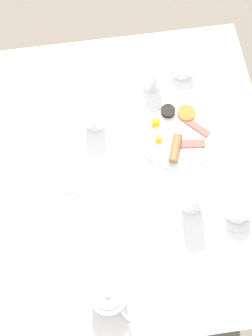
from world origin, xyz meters
TOP-DOWN VIEW (x-y plane):
  - ground_plane at (0.00, 0.00)m, footprint 8.00×8.00m
  - table at (0.00, 0.00)m, footprint 1.08×1.00m
  - breakfast_plate at (-0.12, 0.19)m, footprint 0.29×0.29m
  - teapot_near at (0.39, -0.10)m, footprint 0.17×0.12m
  - teacup_with_saucer_left at (0.20, 0.33)m, footprint 0.13×0.13m
  - teacup_with_saucer_right at (-0.35, 0.26)m, footprint 0.13×0.13m
  - water_glass_tall at (-0.19, -0.08)m, footprint 0.07×0.07m
  - water_glass_short at (0.15, 0.19)m, footprint 0.07×0.07m
  - wine_glass_spare at (-0.31, 0.14)m, footprint 0.07×0.07m
  - napkin_folded at (-0.00, -0.16)m, footprint 0.16×0.15m
  - fork_by_plate at (-0.29, -0.27)m, footprint 0.17×0.05m
  - knife_by_plate at (-0.37, -0.04)m, footprint 0.17×0.11m

SIDE VIEW (x-z plane):
  - ground_plane at x=0.00m, z-range 0.00..0.00m
  - table at x=0.00m, z-range 0.31..1.07m
  - fork_by_plate at x=-0.29m, z-range 0.76..0.77m
  - knife_by_plate at x=-0.37m, z-range 0.76..0.77m
  - napkin_folded at x=0.00m, z-range 0.76..0.77m
  - breakfast_plate at x=-0.12m, z-range 0.75..0.80m
  - teacup_with_saucer_right at x=-0.35m, z-range 0.76..0.83m
  - teacup_with_saucer_left at x=0.20m, z-range 0.76..0.83m
  - teapot_near at x=0.39m, z-range 0.75..0.88m
  - wine_glass_spare at x=-0.31m, z-range 0.76..0.88m
  - water_glass_tall at x=-0.19m, z-range 0.76..0.90m
  - water_glass_short at x=0.15m, z-range 0.76..0.91m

